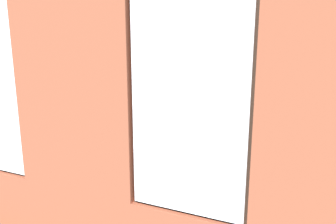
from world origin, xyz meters
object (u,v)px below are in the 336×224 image
(cup_ceramic, at_px, (193,136))
(potted_plant_near_tv, at_px, (53,124))
(couch_by_window, at_px, (77,187))
(potted_plant_mid_room_small, at_px, (234,140))
(coffee_table, at_px, (172,141))
(remote_gray, at_px, (150,136))
(papasan_chair, at_px, (166,111))
(table_plant_small, at_px, (174,134))
(candle_jar, at_px, (172,135))
(media_console, at_px, (66,126))
(tv_flatscreen, at_px, (64,96))

(cup_ceramic, relative_size, potted_plant_near_tv, 0.08)
(couch_by_window, xyz_separation_m, potted_plant_mid_room_small, (-1.33, -2.86, -0.02))
(coffee_table, relative_size, remote_gray, 7.37)
(couch_by_window, height_order, remote_gray, couch_by_window)
(papasan_chair, xyz_separation_m, potted_plant_near_tv, (1.14, 2.50, 0.17))
(cup_ceramic, relative_size, table_plant_small, 0.39)
(table_plant_small, bearing_deg, coffee_table, -50.74)
(candle_jar, relative_size, media_console, 0.09)
(papasan_chair, bearing_deg, media_console, 42.54)
(potted_plant_near_tv, height_order, potted_plant_mid_room_small, potted_plant_near_tv)
(table_plant_small, relative_size, media_console, 0.21)
(coffee_table, bearing_deg, media_console, -5.98)
(potted_plant_mid_room_small, bearing_deg, potted_plant_near_tv, 24.97)
(potted_plant_near_tv, bearing_deg, candle_jar, -162.28)
(potted_plant_mid_room_small, bearing_deg, candle_jar, 38.32)
(candle_jar, height_order, tv_flatscreen, tv_flatscreen)
(coffee_table, relative_size, table_plant_small, 5.84)
(coffee_table, xyz_separation_m, table_plant_small, (-0.09, 0.11, 0.17))
(tv_flatscreen, relative_size, papasan_chair, 0.85)
(cup_ceramic, bearing_deg, papasan_chair, -52.32)
(cup_ceramic, bearing_deg, candle_jar, 21.27)
(coffee_table, relative_size, candle_jar, 13.18)
(potted_plant_near_tv, bearing_deg, media_console, -59.63)
(couch_by_window, distance_m, papasan_chair, 3.99)
(cup_ceramic, xyz_separation_m, potted_plant_mid_room_small, (-0.60, -0.61, -0.18))
(media_console, distance_m, potted_plant_near_tv, 1.15)
(potted_plant_mid_room_small, bearing_deg, coffee_table, 38.32)
(cup_ceramic, xyz_separation_m, remote_gray, (0.72, 0.25, -0.03))
(remote_gray, bearing_deg, tv_flatscreen, 136.04)
(tv_flatscreen, height_order, papasan_chair, tv_flatscreen)
(candle_jar, bearing_deg, tv_flatscreen, -6.04)
(coffee_table, xyz_separation_m, papasan_chair, (0.97, -1.83, 0.08))
(potted_plant_mid_room_small, bearing_deg, couch_by_window, 65.13)
(table_plant_small, relative_size, papasan_chair, 0.18)
(remote_gray, bearing_deg, candle_jar, -17.11)
(couch_by_window, relative_size, cup_ceramic, 24.56)
(cup_ceramic, bearing_deg, potted_plant_mid_room_small, -134.44)
(media_console, bearing_deg, tv_flatscreen, -90.00)
(candle_jar, bearing_deg, cup_ceramic, -158.73)
(table_plant_small, distance_m, potted_plant_mid_room_small, 1.24)
(table_plant_small, bearing_deg, candle_jar, -50.74)
(candle_jar, height_order, table_plant_small, table_plant_small)
(couch_by_window, distance_m, coffee_table, 2.15)
(table_plant_small, height_order, potted_plant_near_tv, potted_plant_near_tv)
(candle_jar, bearing_deg, potted_plant_near_tv, 17.72)
(table_plant_small, xyz_separation_m, remote_gray, (0.47, 0.00, -0.10))
(papasan_chair, bearing_deg, potted_plant_mid_room_small, 150.45)
(tv_flatscreen, bearing_deg, media_console, 90.00)
(media_console, xyz_separation_m, papasan_chair, (-1.69, -1.55, 0.16))
(candle_jar, distance_m, table_plant_small, 0.16)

